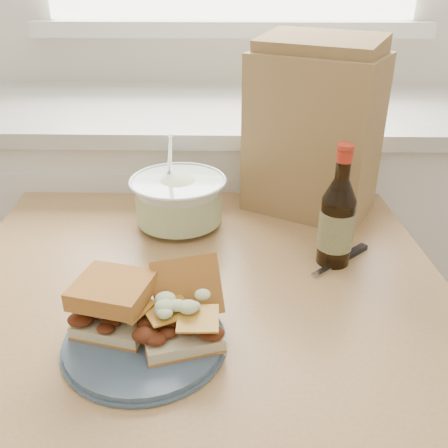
{
  "coord_description": "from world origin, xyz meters",
  "views": [
    {
      "loc": [
        0.02,
        0.19,
        1.32
      ],
      "look_at": [
        -0.0,
        1.07,
        0.86
      ],
      "focal_mm": 40.0,
      "sensor_mm": 36.0,
      "label": 1
    }
  ],
  "objects_px": {
    "coleslaw_bowl": "(179,202)",
    "paper_bag": "(313,136)",
    "dining_table": "(203,321)",
    "beer_bottle": "(337,220)",
    "plate": "(145,341)"
  },
  "relations": [
    {
      "from": "paper_bag",
      "to": "beer_bottle",
      "type": "bearing_deg",
      "value": -57.45
    },
    {
      "from": "dining_table",
      "to": "beer_bottle",
      "type": "bearing_deg",
      "value": 7.76
    },
    {
      "from": "dining_table",
      "to": "paper_bag",
      "type": "height_order",
      "value": "paper_bag"
    },
    {
      "from": "coleslaw_bowl",
      "to": "paper_bag",
      "type": "bearing_deg",
      "value": 17.95
    },
    {
      "from": "dining_table",
      "to": "paper_bag",
      "type": "xyz_separation_m",
      "value": [
        0.24,
        0.31,
        0.3
      ]
    },
    {
      "from": "plate",
      "to": "coleslaw_bowl",
      "type": "height_order",
      "value": "coleslaw_bowl"
    },
    {
      "from": "plate",
      "to": "paper_bag",
      "type": "distance_m",
      "value": 0.63
    },
    {
      "from": "dining_table",
      "to": "beer_bottle",
      "type": "height_order",
      "value": "beer_bottle"
    },
    {
      "from": "plate",
      "to": "paper_bag",
      "type": "bearing_deg",
      "value": 58.05
    },
    {
      "from": "beer_bottle",
      "to": "plate",
      "type": "bearing_deg",
      "value": -162.94
    },
    {
      "from": "coleslaw_bowl",
      "to": "paper_bag",
      "type": "distance_m",
      "value": 0.35
    },
    {
      "from": "coleslaw_bowl",
      "to": "beer_bottle",
      "type": "xyz_separation_m",
      "value": [
        0.33,
        -0.15,
        0.04
      ]
    },
    {
      "from": "dining_table",
      "to": "coleslaw_bowl",
      "type": "bearing_deg",
      "value": 102.99
    },
    {
      "from": "dining_table",
      "to": "coleslaw_bowl",
      "type": "xyz_separation_m",
      "value": [
        -0.06,
        0.21,
        0.17
      ]
    },
    {
      "from": "plate",
      "to": "coleslaw_bowl",
      "type": "relative_size",
      "value": 1.16
    }
  ]
}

